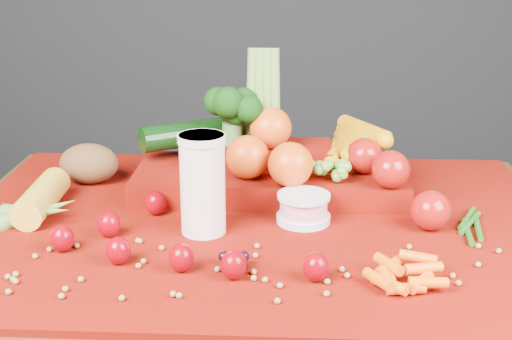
{
  "coord_description": "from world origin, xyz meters",
  "views": [
    {
      "loc": [
        0.06,
        -1.16,
        1.25
      ],
      "look_at": [
        0.0,
        0.02,
        0.85
      ],
      "focal_mm": 50.0,
      "sensor_mm": 36.0,
      "label": 1
    }
  ],
  "objects_px": {
    "produce_mound": "(279,161)",
    "table": "(255,275)",
    "yogurt_bowl": "(304,207)",
    "milk_glass": "(203,181)"
  },
  "relations": [
    {
      "from": "produce_mound",
      "to": "table",
      "type": "bearing_deg",
      "value": -103.21
    },
    {
      "from": "yogurt_bowl",
      "to": "produce_mound",
      "type": "relative_size",
      "value": 0.16
    },
    {
      "from": "milk_glass",
      "to": "yogurt_bowl",
      "type": "xyz_separation_m",
      "value": [
        0.17,
        0.05,
        -0.06
      ]
    },
    {
      "from": "table",
      "to": "milk_glass",
      "type": "distance_m",
      "value": 0.22
    },
    {
      "from": "milk_glass",
      "to": "yogurt_bowl",
      "type": "bearing_deg",
      "value": 17.15
    },
    {
      "from": "milk_glass",
      "to": "produce_mound",
      "type": "relative_size",
      "value": 0.29
    },
    {
      "from": "yogurt_bowl",
      "to": "produce_mound",
      "type": "xyz_separation_m",
      "value": [
        -0.05,
        0.15,
        0.03
      ]
    },
    {
      "from": "milk_glass",
      "to": "produce_mound",
      "type": "height_order",
      "value": "produce_mound"
    },
    {
      "from": "milk_glass",
      "to": "produce_mound",
      "type": "bearing_deg",
      "value": 59.53
    },
    {
      "from": "table",
      "to": "yogurt_bowl",
      "type": "height_order",
      "value": "yogurt_bowl"
    }
  ]
}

